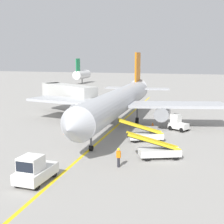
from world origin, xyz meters
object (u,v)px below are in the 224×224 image
object	(u,v)px
belt_loader_forward_hold	(145,134)
safety_cone_nose_left	(68,116)
ground_crew_marshaller	(119,157)
belt_loader_aft_hold	(158,150)
pushback_tug	(34,170)
safety_cone_nose_right	(153,124)
safety_cone_wingtip_left	(65,132)
airliner	(119,101)
jet_bridge	(65,92)
baggage_tug_near_wing	(178,123)

from	to	relation	value
belt_loader_forward_hold	safety_cone_nose_left	size ratio (longest dim) A/B	11.60
safety_cone_nose_left	ground_crew_marshaller	bearing A→B (deg)	-54.54
belt_loader_aft_hold	safety_cone_nose_left	world-z (taller)	belt_loader_aft_hold
pushback_tug	safety_cone_nose_right	xyz separation A→B (m)	(5.19, 22.08, -0.77)
pushback_tug	ground_crew_marshaller	world-z (taller)	pushback_tug
safety_cone_wingtip_left	pushback_tug	bearing A→B (deg)	-73.07
airliner	belt_loader_forward_hold	distance (m)	8.81
belt_loader_aft_hold	safety_cone_nose_left	bearing A→B (deg)	136.29
jet_bridge	safety_cone_nose_right	distance (m)	16.84
jet_bridge	baggage_tug_near_wing	distance (m)	20.64
airliner	ground_crew_marshaller	size ratio (longest dim) A/B	20.76
belt_loader_forward_hold	safety_cone_nose_right	size ratio (longest dim) A/B	11.60
pushback_tug	safety_cone_nose_left	distance (m)	25.51
airliner	pushback_tug	world-z (taller)	airliner
ground_crew_marshaller	safety_cone_nose_left	size ratio (longest dim) A/B	3.86
baggage_tug_near_wing	belt_loader_aft_hold	size ratio (longest dim) A/B	0.54
safety_cone_nose_right	pushback_tug	bearing A→B (deg)	-103.22
belt_loader_aft_hold	jet_bridge	bearing A→B (deg)	134.46
pushback_tug	baggage_tug_near_wing	world-z (taller)	pushback_tug
ground_crew_marshaller	jet_bridge	bearing A→B (deg)	125.16
airliner	safety_cone_wingtip_left	bearing A→B (deg)	-127.54
belt_loader_aft_hold	safety_cone_wingtip_left	xyz separation A→B (m)	(-12.30, 5.77, -0.56)
baggage_tug_near_wing	belt_loader_forward_hold	bearing A→B (deg)	-115.96
jet_bridge	safety_cone_nose_left	world-z (taller)	jet_bridge
belt_loader_forward_hold	belt_loader_aft_hold	xyz separation A→B (m)	(2.35, -5.53, 0.00)
jet_bridge	safety_cone_nose_left	size ratio (longest dim) A/B	27.78
safety_cone_wingtip_left	belt_loader_aft_hold	bearing A→B (deg)	-25.13
ground_crew_marshaller	baggage_tug_near_wing	bearing A→B (deg)	76.53
airliner	belt_loader_aft_hold	size ratio (longest dim) A/B	6.92
baggage_tug_near_wing	safety_cone_wingtip_left	bearing A→B (deg)	-155.13
safety_cone_nose_left	pushback_tug	bearing A→B (deg)	-70.67
safety_cone_nose_left	safety_cone_nose_right	bearing A→B (deg)	-8.26
safety_cone_nose_right	belt_loader_aft_hold	bearing A→B (deg)	-78.40
pushback_tug	belt_loader_aft_hold	xyz separation A→B (m)	(8.01, 8.33, -0.22)
airliner	safety_cone_nose_right	distance (m)	5.61
pushback_tug	safety_cone_wingtip_left	bearing A→B (deg)	106.93
baggage_tug_near_wing	pushback_tug	bearing A→B (deg)	-113.39
airliner	safety_cone_nose_left	xyz separation A→B (m)	(-9.23, 3.34, -3.20)
belt_loader_forward_hold	belt_loader_aft_hold	bearing A→B (deg)	-66.96
airliner	safety_cone_nose_left	size ratio (longest dim) A/B	80.20
airliner	safety_cone_nose_right	size ratio (longest dim) A/B	80.20
baggage_tug_near_wing	belt_loader_forward_hold	world-z (taller)	belt_loader_forward_hold
baggage_tug_near_wing	belt_loader_aft_hold	distance (m)	11.82
airliner	safety_cone_wingtip_left	distance (m)	8.94
pushback_tug	belt_loader_forward_hold	world-z (taller)	belt_loader_forward_hold
belt_loader_aft_hold	safety_cone_nose_right	world-z (taller)	belt_loader_aft_hold
belt_loader_forward_hold	safety_cone_nose_left	world-z (taller)	belt_loader_forward_hold
jet_bridge	pushback_tug	distance (m)	29.27
jet_bridge	belt_loader_forward_hold	world-z (taller)	jet_bridge
jet_bridge	ground_crew_marshaller	world-z (taller)	jet_bridge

